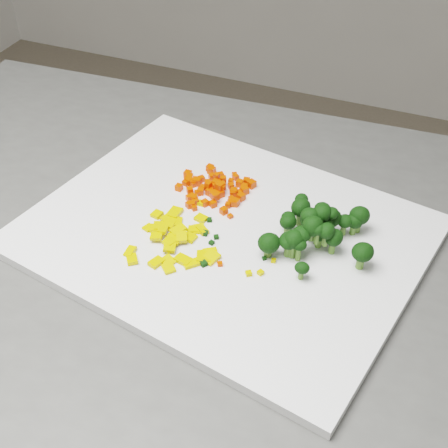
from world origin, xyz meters
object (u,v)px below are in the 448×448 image
at_px(counter_block, 194,426).
at_px(carrot_pile, 215,184).
at_px(broccoli_pile, 318,228).
at_px(cutting_board, 224,234).
at_px(pepper_pile, 175,238).

bearing_deg(counter_block, carrot_pile, 84.13).
distance_m(counter_block, carrot_pile, 0.49).
xyz_separation_m(carrot_pile, broccoli_pile, (0.16, -0.05, 0.02)).
bearing_deg(cutting_board, broccoli_pile, 7.30).
distance_m(pepper_pile, broccoli_pile, 0.18).
distance_m(carrot_pile, pepper_pile, 0.11).
xyz_separation_m(carrot_pile, pepper_pile, (-0.01, -0.11, -0.01)).
xyz_separation_m(counter_block, cutting_board, (0.05, 0.02, 0.46)).
distance_m(counter_block, broccoli_pile, 0.52).
xyz_separation_m(counter_block, carrot_pile, (0.01, 0.08, 0.48)).
distance_m(cutting_board, pepper_pile, 0.07).
bearing_deg(broccoli_pile, pepper_pile, -159.87).
bearing_deg(pepper_pile, counter_block, 95.52).
bearing_deg(broccoli_pile, cutting_board, -172.70).
height_order(cutting_board, broccoli_pile, broccoli_pile).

